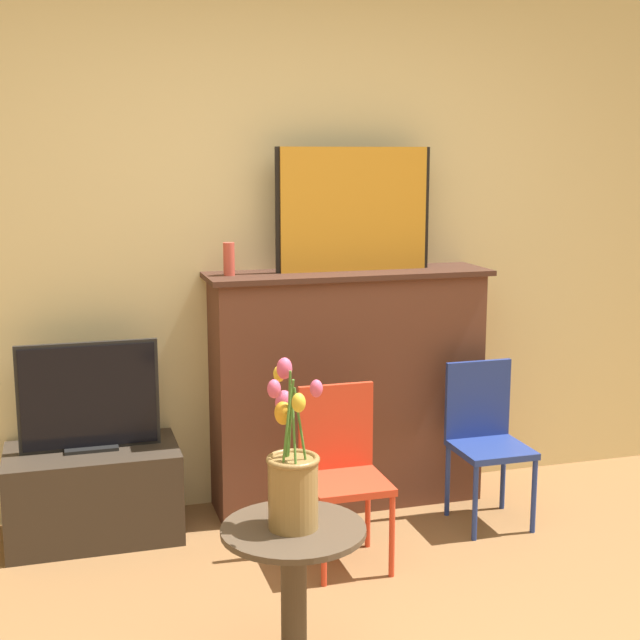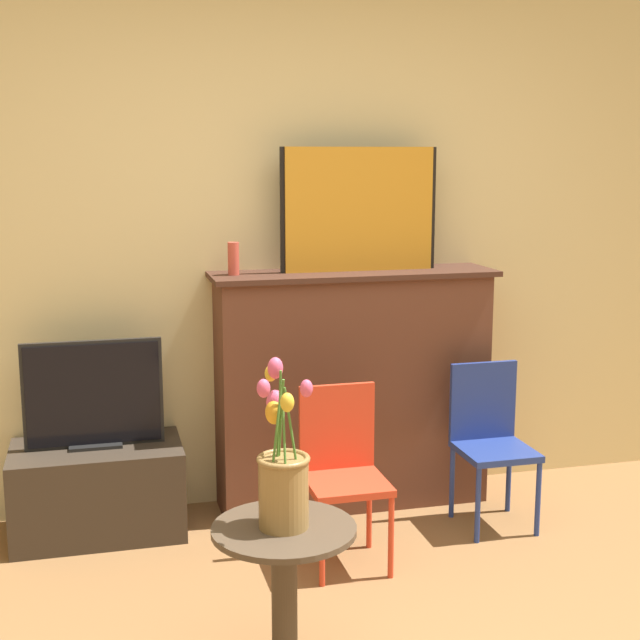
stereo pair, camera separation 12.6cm
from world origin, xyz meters
TOP-DOWN VIEW (x-y plane):
  - wall_back at (0.00, 2.13)m, footprint 8.00×0.06m
  - fireplace_mantel at (0.36, 1.93)m, footprint 1.37×0.38m
  - painting at (0.40, 1.94)m, footprint 0.76×0.03m
  - mantel_candle at (-0.21, 1.93)m, footprint 0.05×0.05m
  - tv_stand at (-0.86, 1.86)m, footprint 0.76×0.44m
  - tv_monitor at (-0.86, 1.86)m, footprint 0.61×0.12m
  - chair_red at (0.14, 1.32)m, footprint 0.33×0.33m
  - chair_blue at (0.92, 1.54)m, footprint 0.33×0.33m
  - side_table at (-0.28, 0.52)m, footprint 0.47×0.47m
  - vase_tulips at (-0.28, 0.52)m, footprint 0.18×0.24m

SIDE VIEW (x-z plane):
  - tv_stand at x=-0.86m, z-range 0.00..0.41m
  - side_table at x=-0.28m, z-range 0.08..0.61m
  - chair_red at x=0.14m, z-range 0.05..0.80m
  - chair_blue at x=0.92m, z-range 0.05..0.80m
  - fireplace_mantel at x=0.36m, z-range 0.01..1.17m
  - tv_monitor at x=-0.86m, z-range 0.40..0.89m
  - vase_tulips at x=-0.28m, z-range 0.43..0.98m
  - mantel_candle at x=-0.21m, z-range 1.16..1.31m
  - wall_back at x=0.00m, z-range 0.00..2.70m
  - painting at x=0.40m, z-range 1.16..1.74m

